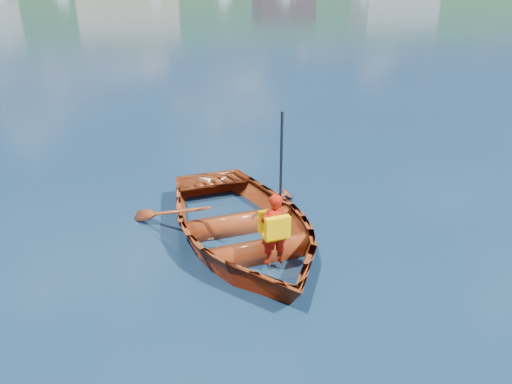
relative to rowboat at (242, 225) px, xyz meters
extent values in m
plane|color=#14243C|center=(-0.36, -0.16, -0.27)|extent=(600.00, 600.00, 0.00)
imported|color=brown|center=(0.00, 0.00, 0.00)|extent=(3.50, 4.48, 0.85)
imported|color=#A31406|center=(0.28, -0.87, 0.34)|extent=(0.41, 0.30, 1.03)
cube|color=#FFB900|center=(0.30, -0.99, 0.43)|extent=(0.35, 0.15, 0.30)
cube|color=#FFB900|center=(0.26, -0.75, 0.43)|extent=(0.35, 0.13, 0.30)
cube|color=#FFB900|center=(0.28, -0.87, 0.25)|extent=(0.33, 0.26, 0.05)
cylinder|color=black|center=(0.41, -0.70, 0.86)|extent=(0.04, 0.04, 2.07)
camera|label=1|loc=(-1.19, -6.59, 3.43)|focal=35.00mm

